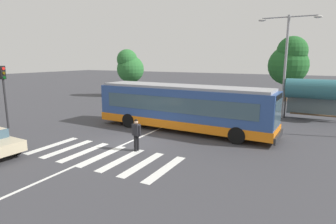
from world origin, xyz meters
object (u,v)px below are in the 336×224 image
at_px(parked_car_teal, 168,95).
at_px(parked_car_black, 212,99).
at_px(parked_car_charcoal, 149,94).
at_px(city_transit_bus, 183,107).
at_px(background_tree_right, 289,61).
at_px(traffic_light_near_corner, 4,87).
at_px(parked_car_white, 188,97).
at_px(parked_car_blue, 269,103).
at_px(background_tree_left, 129,66).
at_px(bus_stop_shelter, 316,90).
at_px(parked_car_red, 239,101).
at_px(twin_arm_street_lamp, 286,55).
at_px(pedestrian_crossing_street, 136,133).

height_order(parked_car_teal, parked_car_black, same).
bearing_deg(parked_car_charcoal, city_transit_bus, -48.98).
bearing_deg(background_tree_right, traffic_light_near_corner, -125.13).
relative_size(city_transit_bus, parked_car_black, 2.68).
distance_m(parked_car_white, parked_car_blue, 8.14).
height_order(parked_car_black, background_tree_left, background_tree_left).
distance_m(parked_car_teal, parked_car_white, 2.91).
distance_m(parked_car_black, background_tree_right, 10.26).
height_order(parked_car_teal, traffic_light_near_corner, traffic_light_near_corner).
bearing_deg(bus_stop_shelter, parked_car_red, 159.55).
distance_m(parked_car_teal, background_tree_left, 7.39).
bearing_deg(parked_car_blue, background_tree_left, 171.74).
relative_size(city_transit_bus, background_tree_right, 1.71).
height_order(city_transit_bus, background_tree_right, background_tree_right).
bearing_deg(parked_car_blue, background_tree_right, 83.21).
xyz_separation_m(parked_car_teal, background_tree_left, (-6.47, 1.81, 3.08)).
distance_m(bus_stop_shelter, background_tree_left, 21.78).
relative_size(parked_car_charcoal, parked_car_black, 1.00).
relative_size(parked_car_red, bus_stop_shelter, 1.06).
xyz_separation_m(parked_car_white, twin_arm_street_lamp, (9.53, -2.44, 4.33)).
bearing_deg(bus_stop_shelter, parked_car_blue, 147.43).
distance_m(parked_car_blue, background_tree_left, 17.90).
xyz_separation_m(city_transit_bus, parked_car_charcoal, (-9.46, 10.87, -0.82)).
distance_m(parked_car_charcoal, twin_arm_street_lamp, 15.84).
distance_m(parked_car_charcoal, parked_car_teal, 2.55).
bearing_deg(parked_car_teal, traffic_light_near_corner, -104.34).
height_order(pedestrian_crossing_street, twin_arm_street_lamp, twin_arm_street_lamp).
xyz_separation_m(pedestrian_crossing_street, parked_car_white, (-3.74, 15.22, -0.20)).
bearing_deg(parked_car_white, background_tree_left, 165.36).
height_order(pedestrian_crossing_street, parked_car_red, pedestrian_crossing_street).
height_order(parked_car_white, traffic_light_near_corner, traffic_light_near_corner).
xyz_separation_m(parked_car_teal, background_tree_right, (11.85, 6.63, 3.76)).
relative_size(parked_car_black, background_tree_left, 0.77).
xyz_separation_m(parked_car_white, parked_car_blue, (8.13, -0.10, 0.00)).
bearing_deg(traffic_light_near_corner, parked_car_blue, 45.46).
height_order(parked_car_charcoal, background_tree_right, background_tree_right).
height_order(pedestrian_crossing_street, parked_car_white, pedestrian_crossing_street).
bearing_deg(parked_car_white, parked_car_teal, 167.68).
bearing_deg(background_tree_left, parked_car_white, -14.64).
xyz_separation_m(parked_car_black, parked_car_red, (2.86, -0.31, 0.00)).
bearing_deg(twin_arm_street_lamp, parked_car_red, 150.17).
height_order(parked_car_red, traffic_light_near_corner, traffic_light_near_corner).
height_order(pedestrian_crossing_street, parked_car_teal, pedestrian_crossing_street).
relative_size(parked_car_charcoal, parked_car_teal, 1.02).
height_order(pedestrian_crossing_street, parked_car_black, pedestrian_crossing_street).
xyz_separation_m(parked_car_charcoal, twin_arm_street_lamp, (14.92, -3.11, 4.33)).
height_order(pedestrian_crossing_street, background_tree_right, background_tree_right).
bearing_deg(parked_car_black, parked_car_teal, 175.98).
relative_size(parked_car_teal, bus_stop_shelter, 1.05).
bearing_deg(parked_car_blue, parked_car_teal, 176.24).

